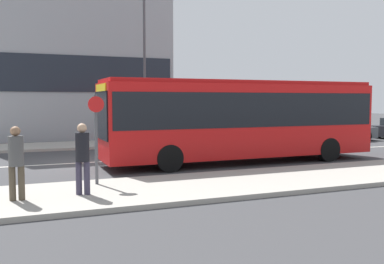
# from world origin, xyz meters

# --- Properties ---
(ground_plane) EXTENTS (120.00, 120.00, 0.00)m
(ground_plane) POSITION_xyz_m (0.00, 0.00, 0.00)
(ground_plane) COLOR #3A3A3D
(sidewalk_near) EXTENTS (44.00, 3.50, 0.13)m
(sidewalk_near) POSITION_xyz_m (0.00, -6.25, 0.07)
(sidewalk_near) COLOR #A39E93
(sidewalk_near) RESTS_ON ground_plane
(sidewalk_far) EXTENTS (44.00, 3.50, 0.13)m
(sidewalk_far) POSITION_xyz_m (0.00, 6.25, 0.07)
(sidewalk_far) COLOR #A39E93
(sidewalk_far) RESTS_ON ground_plane
(lane_centerline) EXTENTS (41.80, 0.16, 0.01)m
(lane_centerline) POSITION_xyz_m (0.00, 0.00, 0.00)
(lane_centerline) COLOR silver
(lane_centerline) RESTS_ON ground_plane
(apartment_block_left_tower) EXTENTS (12.43, 4.30, 14.82)m
(apartment_block_left_tower) POSITION_xyz_m (1.21, 11.61, 7.40)
(apartment_block_left_tower) COLOR #9EA3A8
(apartment_block_left_tower) RESTS_ON ground_plane
(city_bus) EXTENTS (11.03, 2.56, 3.23)m
(city_bus) POSITION_xyz_m (6.06, -2.23, 1.86)
(city_bus) COLOR red
(city_bus) RESTS_ON ground_plane
(parked_car_0) EXTENTS (3.98, 1.86, 1.39)m
(parked_car_0) POSITION_xyz_m (11.11, 3.31, 0.65)
(parked_car_0) COLOR maroon
(parked_car_0) RESTS_ON ground_plane
(parked_car_1) EXTENTS (4.21, 1.85, 1.33)m
(parked_car_1) POSITION_xyz_m (16.17, 3.59, 0.63)
(parked_car_1) COLOR #4C5156
(parked_car_1) RESTS_ON ground_plane
(pedestrian_near_stop) EXTENTS (0.35, 0.34, 1.74)m
(pedestrian_near_stop) POSITION_xyz_m (-2.19, -6.47, 1.12)
(pedestrian_near_stop) COLOR #4C4233
(pedestrian_near_stop) RESTS_ON sidewalk_near
(pedestrian_down_pavement) EXTENTS (0.34, 0.34, 1.78)m
(pedestrian_down_pavement) POSITION_xyz_m (-0.67, -6.43, 1.15)
(pedestrian_down_pavement) COLOR #383347
(pedestrian_down_pavement) RESTS_ON sidewalk_near
(bus_stop_sign) EXTENTS (0.44, 0.12, 2.50)m
(bus_stop_sign) POSITION_xyz_m (-0.12, -5.21, 1.60)
(bus_stop_sign) COLOR #4C4C51
(bus_stop_sign) RESTS_ON sidewalk_near
(street_lamp) EXTENTS (0.36, 0.36, 8.13)m
(street_lamp) POSITION_xyz_m (4.28, 5.33, 4.99)
(street_lamp) COLOR #4C4C51
(street_lamp) RESTS_ON sidewalk_far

